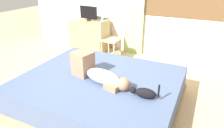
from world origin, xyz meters
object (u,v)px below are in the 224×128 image
(bed, at_px, (100,92))
(cat, at_px, (144,93))
(person_lying, at_px, (98,73))
(desk, at_px, (90,36))
(cup, at_px, (103,19))
(chair_by_desk, at_px, (108,37))
(tv_monitor, at_px, (88,13))

(bed, relative_size, cat, 6.24)
(bed, relative_size, person_lying, 2.38)
(bed, bearing_deg, desk, 124.56)
(cup, bearing_deg, bed, -63.30)
(cup, distance_m, chair_by_desk, 0.62)
(tv_monitor, bearing_deg, desk, 0.00)
(bed, height_order, tv_monitor, tv_monitor)
(cup, bearing_deg, cat, -52.54)
(bed, height_order, cat, cat)
(bed, height_order, cup, cup)
(bed, xyz_separation_m, cat, (0.72, -0.22, 0.30))
(bed, relative_size, tv_monitor, 4.65)
(desk, distance_m, chair_by_desk, 0.77)
(person_lying, bearing_deg, cat, -12.02)
(chair_by_desk, bearing_deg, cat, -53.32)
(desk, bearing_deg, person_lying, -56.17)
(desk, xyz_separation_m, tv_monitor, (-0.01, -0.00, 0.55))
(desk, height_order, cup, cup)
(cup, height_order, chair_by_desk, chair_by_desk)
(desk, distance_m, cup, 0.54)
(desk, relative_size, chair_by_desk, 1.05)
(person_lying, bearing_deg, bed, 97.52)
(person_lying, xyz_separation_m, cup, (-1.06, 2.16, 0.22))
(tv_monitor, bearing_deg, cat, -46.55)
(tv_monitor, relative_size, cup, 4.88)
(tv_monitor, height_order, cup, tv_monitor)
(cup, relative_size, chair_by_desk, 0.11)
(bed, relative_size, desk, 2.48)
(person_lying, relative_size, cat, 2.62)
(bed, relative_size, cup, 22.67)
(bed, xyz_separation_m, desk, (-1.38, 2.00, 0.14))
(tv_monitor, bearing_deg, chair_by_desk, -25.31)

